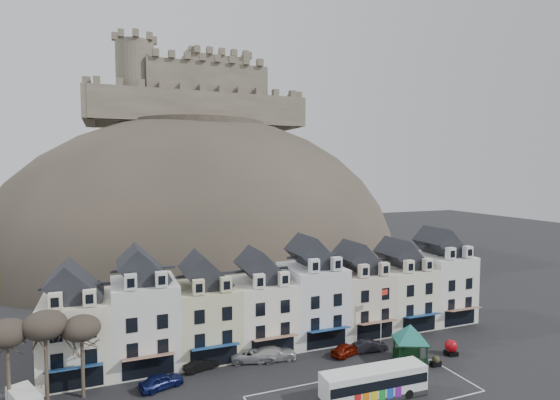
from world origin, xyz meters
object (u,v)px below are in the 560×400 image
Objects in this scene: bus at (374,382)px; car_white at (272,353)px; flagpole at (382,314)px; car_black at (201,364)px; red_buoy at (451,347)px; car_navy at (161,381)px; car_charcoal at (370,346)px; bus_shelter at (410,333)px; car_maroon at (347,349)px; car_silver at (255,354)px.

bus is 1.92× the size of car_white.
flagpole reaches higher than car_black.
red_buoy is 8.50m from flagpole.
red_buoy is 32.29m from car_navy.
flagpole is at bearing -69.47° from car_charcoal.
red_buoy is (5.81, 0.02, -2.50)m from bus_shelter.
red_buoy is at bearing -127.39° from car_maroon.
car_maroon is 3.16m from car_charcoal.
bus_shelter is 6.33m from red_buoy.
bus reaches higher than car_navy.
flagpole is (7.52, 9.70, 2.51)m from bus.
red_buoy reaches higher than car_black.
flagpole reaches higher than car_silver.
car_navy is at bearing -178.97° from flagpole.
car_silver is 0.98× the size of car_white.
flagpole reaches higher than car_navy.
bus_shelter is 17.40m from car_silver.
car_silver is 1.30× the size of car_maroon.
car_black is at bearing 174.55° from flagpole.
red_buoy reaches higher than car_navy.
car_white is at bearing -107.58° from car_black.
car_charcoal is (19.52, -2.50, 0.05)m from car_black.
bus is at bearing -127.78° from flagpole.
car_maroon is at bearing 76.99° from bus.
bus is 2.41× the size of car_navy.
flagpole is 6.08m from car_maroon.
bus reaches higher than car_black.
car_white is at bearing -98.02° from car_navy.
car_silver is (-7.82, 11.74, -0.86)m from bus.
bus_shelter is 1.17× the size of car_white.
car_black is 0.71× the size of car_silver.
car_navy is (-18.22, 9.24, -0.88)m from bus.
flagpole is at bearing 54.45° from bus.
car_white is (-19.64, 6.35, -0.12)m from red_buoy.
car_silver reaches higher than car_charcoal.
car_white is (-13.83, 6.37, -2.62)m from bus_shelter.
bus_shelter reaches higher than car_white.
bus is at bearing -160.29° from red_buoy.
bus is at bearing 154.91° from car_charcoal.
car_maroon is at bearing -107.40° from car_navy.
car_silver is at bearing 172.43° from flagpole.
bus_shelter is 4.86m from flagpole.
bus_shelter reaches higher than car_charcoal.
car_navy is at bearing 105.45° from car_black.
red_buoy is (13.78, 4.93, -0.70)m from bus.
bus is 5.87× the size of red_buoy.
bus_shelter reaches higher than red_buoy.
car_maroon is (8.38, -2.04, -0.09)m from car_white.
bus is 1.64× the size of bus_shelter.
bus_shelter is at bearing -179.81° from red_buoy.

